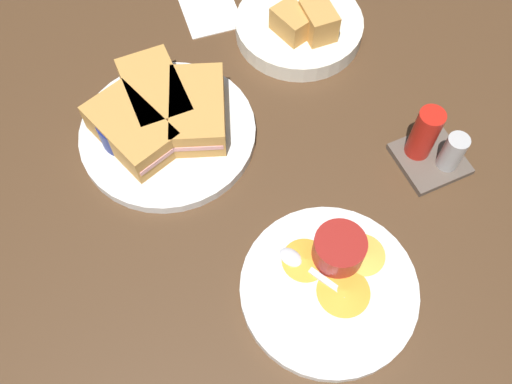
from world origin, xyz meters
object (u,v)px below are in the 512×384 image
object	(u,v)px
sandwich_half_near	(198,110)
ramekin_dark_sauce	(124,128)
plate_chips_companion	(329,289)
condiment_caddy	(432,146)
sandwich_half_extra	(132,130)
bread_basket_rear	(300,26)
ramekin_light_gravy	(339,249)
spoon_by_dark_ramekin	(167,138)
plate_sandwich_main	(168,133)
sandwich_half_far	(155,94)
spoon_by_gravy_ramekin	(299,263)

from	to	relation	value
sandwich_half_near	ramekin_dark_sauce	distance (cm)	10.60
ramekin_dark_sauce	plate_chips_companion	world-z (taller)	ramekin_dark_sauce
ramekin_dark_sauce	condiment_caddy	world-z (taller)	condiment_caddy
sandwich_half_extra	bread_basket_rear	xyz separation A→B (cm)	(-9.65, 31.23, -1.94)
sandwich_half_extra	ramekin_dark_sauce	xyz separation A→B (cm)	(-0.95, -0.77, -0.13)
sandwich_half_extra	ramekin_light_gravy	world-z (taller)	sandwich_half_extra
sandwich_half_near	sandwich_half_extra	distance (cm)	9.73
spoon_by_dark_ramekin	sandwich_half_near	bearing A→B (deg)	103.73
sandwich_half_near	plate_chips_companion	world-z (taller)	sandwich_half_near
plate_sandwich_main	condiment_caddy	bearing A→B (deg)	59.51
plate_sandwich_main	sandwich_half_near	world-z (taller)	sandwich_half_near
spoon_by_dark_ramekin	plate_chips_companion	size ratio (longest dim) A/B	0.41
sandwich_half_near	sandwich_half_extra	world-z (taller)	same
plate_sandwich_main	sandwich_half_far	distance (cm)	5.82
ramekin_light_gravy	ramekin_dark_sauce	bearing A→B (deg)	-146.70
plate_sandwich_main	sandwich_half_near	distance (cm)	5.82
ramekin_dark_sauce	ramekin_light_gravy	xyz separation A→B (cm)	(28.54, 18.74, -0.06)
plate_chips_companion	sandwich_half_near	bearing A→B (deg)	-169.84
sandwich_half_far	plate_sandwich_main	bearing A→B (deg)	-3.21
sandwich_half_near	plate_chips_companion	xyz separation A→B (cm)	(30.41, 5.45, -3.20)
plate_sandwich_main	condiment_caddy	size ratio (longest dim) A/B	2.70
sandwich_half_extra	spoon_by_dark_ramekin	xyz separation A→B (cm)	(1.89, 4.21, -2.04)
plate_sandwich_main	plate_chips_companion	bearing A→B (deg)	18.57
spoon_by_gravy_ramekin	bread_basket_rear	bearing A→B (deg)	153.31
sandwich_half_extra	condiment_caddy	xyz separation A→B (cm)	(19.31, 37.19, -0.59)
ramekin_dark_sauce	sandwich_half_extra	bearing A→B (deg)	39.27
sandwich_half_far	sandwich_half_extra	size ratio (longest dim) A/B	0.90
sandwich_half_near	bread_basket_rear	xyz separation A→B (cm)	(-10.19, 21.51, -1.94)
plate_chips_companion	condiment_caddy	size ratio (longest dim) A/B	2.36
bread_basket_rear	sandwich_half_extra	bearing A→B (deg)	-72.83
sandwich_half_near	ramekin_dark_sauce	size ratio (longest dim) A/B	2.03
plate_sandwich_main	spoon_by_dark_ramekin	size ratio (longest dim) A/B	2.75
sandwich_half_far	ramekin_dark_sauce	world-z (taller)	sandwich_half_far
sandwich_half_far	spoon_by_dark_ramekin	xyz separation A→B (cm)	(6.48, -0.92, -2.04)
plate_sandwich_main	sandwich_half_far	world-z (taller)	sandwich_half_far
plate_chips_companion	condiment_caddy	world-z (taller)	condiment_caddy
ramekin_light_gravy	bread_basket_rear	bearing A→B (deg)	160.40
ramekin_light_gravy	bread_basket_rear	world-z (taller)	bread_basket_rear
sandwich_half_far	plate_chips_companion	distance (cm)	37.07
spoon_by_gravy_ramekin	condiment_caddy	xyz separation A→B (cm)	(-7.38, 24.23, 1.44)
sandwich_half_extra	spoon_by_gravy_ramekin	world-z (taller)	sandwich_half_extra
sandwich_half_near	spoon_by_dark_ramekin	world-z (taller)	sandwich_half_near
plate_sandwich_main	sandwich_half_extra	bearing A→B (deg)	-93.21
sandwich_half_far	bread_basket_rear	distance (cm)	26.65
ramekin_dark_sauce	plate_sandwich_main	bearing A→B (deg)	77.79
condiment_caddy	spoon_by_dark_ramekin	bearing A→B (deg)	-117.84
plate_sandwich_main	ramekin_dark_sauce	bearing A→B (deg)	-102.21
sandwich_half_far	ramekin_dark_sauce	distance (cm)	6.94
ramekin_light_gravy	sandwich_half_near	bearing A→B (deg)	-163.03
plate_sandwich_main	spoon_by_dark_ramekin	xyz separation A→B (cm)	(1.62, -0.65, 1.16)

